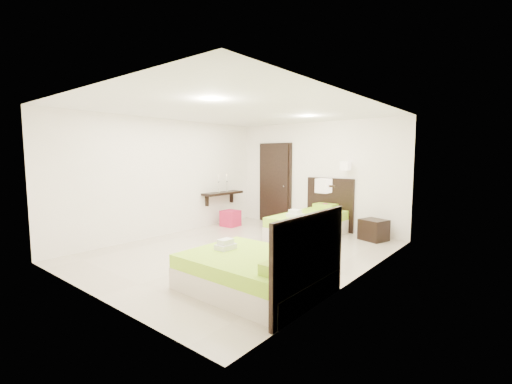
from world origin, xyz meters
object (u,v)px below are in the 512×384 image
Objects in this scene: ottoman at (230,218)px; bed_single at (311,223)px; bed_double at (257,271)px; nightstand at (374,230)px.

bed_single is at bearing 7.20° from ottoman.
bed_double is at bearing -72.01° from bed_single.
bed_double reaches higher than nightstand.
nightstand is (0.18, 3.70, -0.05)m from bed_double.
nightstand is at bearing 25.92° from bed_single.
bed_double is at bearing -41.82° from ottoman.
nightstand is 1.25× the size of ottoman.
ottoman is at bearing -148.07° from nightstand.
ottoman is at bearing 138.18° from bed_double.
bed_single is 1.12× the size of bed_double.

